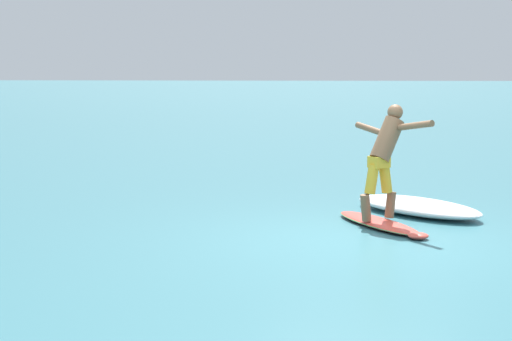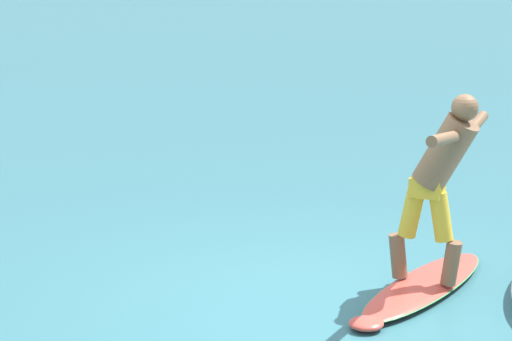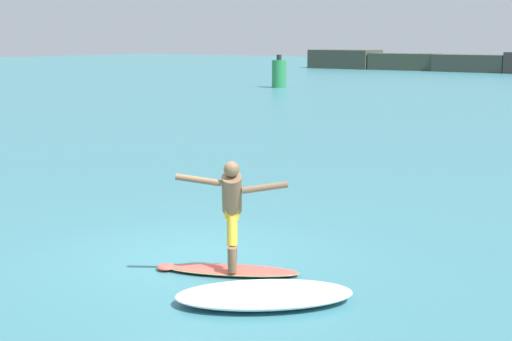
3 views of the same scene
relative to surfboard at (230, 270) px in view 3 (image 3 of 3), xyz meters
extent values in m
plane|color=#34717B|center=(-0.92, 0.23, -0.05)|extent=(200.00, 200.00, 0.00)
cube|color=#3D4136|center=(-32.64, 62.23, 0.95)|extent=(7.16, 4.60, 2.00)
cube|color=#3D4436|center=(-25.54, 62.23, 0.80)|extent=(7.28, 3.76, 1.70)
cube|color=#3F443C|center=(-18.45, 62.23, 0.79)|extent=(7.02, 3.39, 1.68)
ellipsoid|color=#E14D3F|center=(0.03, 0.02, 0.00)|extent=(1.95, 1.33, 0.10)
ellipsoid|color=#E14D3F|center=(-0.85, -0.44, 0.00)|extent=(0.37, 0.36, 0.08)
ellipsoid|color=#339E56|center=(0.03, 0.02, 0.00)|extent=(1.97, 1.34, 0.04)
cone|color=black|center=(0.74, 0.38, -0.11)|extent=(0.07, 0.07, 0.14)
cone|color=black|center=(0.56, 0.44, -0.11)|extent=(0.07, 0.07, 0.14)
cone|color=black|center=(0.68, 0.20, -0.11)|extent=(0.07, 0.07, 0.14)
cylinder|color=brown|center=(0.17, -0.16, 0.23)|extent=(0.21, 0.22, 0.38)
cylinder|color=gold|center=(0.11, -0.08, 0.62)|extent=(0.25, 0.26, 0.42)
cylinder|color=brown|center=(-0.10, 0.20, 0.23)|extent=(0.21, 0.22, 0.38)
cylinder|color=gold|center=(-0.04, 0.12, 0.62)|extent=(0.25, 0.26, 0.42)
cube|color=gold|center=(0.03, 0.02, 0.86)|extent=(0.32, 0.33, 0.16)
cylinder|color=brown|center=(0.12, -0.10, 1.17)|extent=(0.54, 0.59, 0.66)
sphere|color=brown|center=(0.20, -0.21, 1.54)|extent=(0.22, 0.22, 0.22)
cylinder|color=brown|center=(0.54, 0.10, 1.27)|extent=(0.57, 0.46, 0.20)
cylinder|color=brown|center=(-0.19, -0.45, 1.38)|extent=(0.57, 0.46, 0.19)
cylinder|color=#288447|center=(-21.16, 32.38, 0.88)|extent=(0.95, 0.95, 1.85)
cylinder|color=black|center=(-21.16, 32.38, 1.98)|extent=(0.33, 0.33, 0.36)
ellipsoid|color=white|center=(1.08, -0.66, 0.06)|extent=(2.39, 2.27, 0.22)
camera|label=1|loc=(-11.84, 0.92, 2.22)|focal=60.00mm
camera|label=2|loc=(-5.79, -7.60, 3.54)|focal=85.00mm
camera|label=3|loc=(6.11, -7.76, 3.32)|focal=50.00mm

